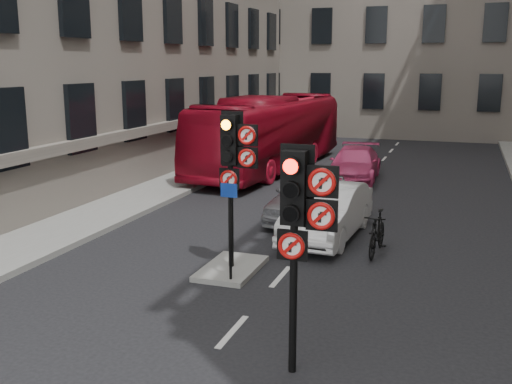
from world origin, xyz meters
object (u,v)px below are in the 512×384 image
Objects in this scene: info_sign at (230,218)px; signal_near at (300,212)px; motorcycle at (377,233)px; car_silver at (308,196)px; car_pink at (354,164)px; car_white at (328,212)px; bus_red at (270,133)px; motorcyclist at (305,199)px; signal_far at (234,156)px.

signal_near is at bearing -52.29° from info_sign.
signal_near is 1.94× the size of motorcycle.
car_silver reaches higher than car_pink.
info_sign is (-1.21, -4.24, 0.76)m from car_white.
car_white is at bearing 74.97° from info_sign.
bus_red reaches higher than motorcyclist.
bus_red is at bearing 118.76° from car_silver.
car_white is at bearing -59.15° from bus_red.
car_pink is 2.39× the size of motorcyclist.
signal_far is 0.77× the size of car_pink.
bus_red is (-3.79, 7.95, 0.93)m from car_silver.
motorcyclist is (0.31, -1.54, 0.24)m from car_silver.
motorcyclist reaches higher than car_white.
info_sign is (-0.46, -12.67, 0.83)m from car_pink.
car_white is 4.47m from info_sign.
motorcycle is (0.32, 6.38, -2.03)m from signal_near.
signal_near is 9.65m from car_silver.
car_white is 10.91m from bus_red.
motorcycle is at bearing 39.09° from signal_far.
motorcyclist reaches higher than car_silver.
signal_far reaches higher than motorcyclist.
car_silver is at bearing 89.09° from info_sign.
signal_near is 6.70m from motorcycle.
signal_far reaches higher than car_pink.
car_white is 0.96× the size of car_pink.
info_sign is (-0.19, -6.03, 0.77)m from car_silver.
car_silver reaches higher than motorcycle.
motorcyclist is at bearing 84.55° from info_sign.
signal_far is at bearing 97.80° from motorcyclist.
info_sign is at bearing -70.98° from bus_red.
signal_near is at bearing -89.87° from motorcycle.
signal_far is 13.64m from bus_red.
car_silver is 8.86m from bus_red.
signal_near is 0.80× the size of car_white.
motorcyclist is (-2.21, 1.31, 0.42)m from motorcycle.
car_white is 2.09× the size of info_sign.
car_pink is 12.70m from info_sign.
car_white reaches higher than motorcycle.
signal_far is 1.84× the size of motorcyclist.
motorcyclist is (4.10, -9.49, -0.69)m from bus_red.
motorcyclist is at bearing -75.30° from car_silver.
signal_near is 1.67× the size of info_sign.
signal_far is 5.59m from car_silver.
info_sign is (0.21, -0.81, -1.20)m from signal_far.
car_white is (1.42, 3.43, -1.97)m from signal_far.
bus_red is (-4.81, 9.75, 0.92)m from car_white.
bus_red is 5.57× the size of info_sign.
car_silver is 6.64m from car_pink.
info_sign is at bearing -88.53° from car_silver.
bus_red is 14.44m from info_sign.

